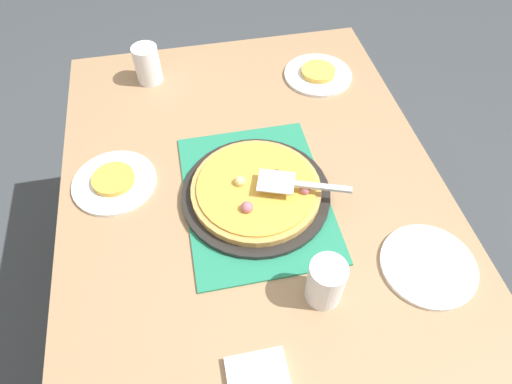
{
  "coord_description": "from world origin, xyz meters",
  "views": [
    {
      "loc": [
        0.68,
        -0.14,
        1.66
      ],
      "look_at": [
        0.0,
        0.0,
        0.77
      ],
      "focal_mm": 31.01,
      "sensor_mm": 36.0,
      "label": 1
    }
  ],
  "objects_px": {
    "cup_near": "(326,282)",
    "pizza_server": "(296,184)",
    "napkin_stack": "(259,384)",
    "plate_side": "(428,265)",
    "pizza_pan": "(256,194)",
    "served_slice_left": "(113,179)",
    "pizza": "(256,189)",
    "plate_near_left": "(114,182)",
    "cup_far": "(147,64)",
    "served_slice_right": "(318,72)",
    "plate_far_right": "(318,75)"
  },
  "relations": [
    {
      "from": "plate_near_left",
      "to": "served_slice_right",
      "type": "bearing_deg",
      "value": 116.79
    },
    {
      "from": "served_slice_left",
      "to": "cup_near",
      "type": "relative_size",
      "value": 0.92
    },
    {
      "from": "napkin_stack",
      "to": "pizza",
      "type": "bearing_deg",
      "value": 169.23
    },
    {
      "from": "plate_side",
      "to": "served_slice_left",
      "type": "xyz_separation_m",
      "value": [
        -0.39,
        -0.71,
        0.01
      ]
    },
    {
      "from": "pizza_pan",
      "to": "napkin_stack",
      "type": "bearing_deg",
      "value": -10.67
    },
    {
      "from": "served_slice_left",
      "to": "napkin_stack",
      "type": "xyz_separation_m",
      "value": [
        0.57,
        0.27,
        -0.01
      ]
    },
    {
      "from": "pizza",
      "to": "plate_far_right",
      "type": "xyz_separation_m",
      "value": [
        -0.45,
        0.3,
        -0.03
      ]
    },
    {
      "from": "served_slice_left",
      "to": "cup_far",
      "type": "bearing_deg",
      "value": 164.41
    },
    {
      "from": "plate_far_right",
      "to": "napkin_stack",
      "type": "bearing_deg",
      "value": -23.02
    },
    {
      "from": "cup_far",
      "to": "pizza_server",
      "type": "bearing_deg",
      "value": 30.24
    },
    {
      "from": "cup_far",
      "to": "napkin_stack",
      "type": "height_order",
      "value": "cup_far"
    },
    {
      "from": "cup_far",
      "to": "napkin_stack",
      "type": "xyz_separation_m",
      "value": [
        0.99,
        0.16,
        -0.05
      ]
    },
    {
      "from": "cup_near",
      "to": "napkin_stack",
      "type": "xyz_separation_m",
      "value": [
        0.16,
        -0.18,
        -0.05
      ]
    },
    {
      "from": "pizza_pan",
      "to": "napkin_stack",
      "type": "distance_m",
      "value": 0.46
    },
    {
      "from": "pizza_pan",
      "to": "served_slice_right",
      "type": "height_order",
      "value": "served_slice_right"
    },
    {
      "from": "plate_far_right",
      "to": "served_slice_left",
      "type": "height_order",
      "value": "served_slice_left"
    },
    {
      "from": "plate_far_right",
      "to": "cup_near",
      "type": "bearing_deg",
      "value": -15.61
    },
    {
      "from": "pizza",
      "to": "cup_far",
      "type": "relative_size",
      "value": 2.75
    },
    {
      "from": "plate_far_right",
      "to": "pizza_server",
      "type": "xyz_separation_m",
      "value": [
        0.48,
        -0.21,
        0.07
      ]
    },
    {
      "from": "served_slice_left",
      "to": "plate_near_left",
      "type": "bearing_deg",
      "value": 0.0
    },
    {
      "from": "cup_near",
      "to": "pizza_server",
      "type": "distance_m",
      "value": 0.26
    },
    {
      "from": "pizza",
      "to": "plate_far_right",
      "type": "distance_m",
      "value": 0.54
    },
    {
      "from": "cup_near",
      "to": "cup_far",
      "type": "relative_size",
      "value": 1.0
    },
    {
      "from": "napkin_stack",
      "to": "served_slice_left",
      "type": "bearing_deg",
      "value": -154.45
    },
    {
      "from": "pizza_server",
      "to": "plate_side",
      "type": "bearing_deg",
      "value": 46.37
    },
    {
      "from": "pizza_pan",
      "to": "cup_far",
      "type": "bearing_deg",
      "value": -155.9
    },
    {
      "from": "pizza",
      "to": "cup_far",
      "type": "xyz_separation_m",
      "value": [
        -0.54,
        -0.24,
        0.03
      ]
    },
    {
      "from": "served_slice_left",
      "to": "pizza_server",
      "type": "relative_size",
      "value": 0.48
    },
    {
      "from": "pizza_pan",
      "to": "served_slice_left",
      "type": "xyz_separation_m",
      "value": [
        -0.12,
        -0.36,
        0.01
      ]
    },
    {
      "from": "pizza",
      "to": "plate_far_right",
      "type": "relative_size",
      "value": 1.5
    },
    {
      "from": "plate_near_left",
      "to": "cup_near",
      "type": "relative_size",
      "value": 1.83
    },
    {
      "from": "pizza",
      "to": "pizza_server",
      "type": "relative_size",
      "value": 1.43
    },
    {
      "from": "cup_far",
      "to": "pizza_server",
      "type": "relative_size",
      "value": 0.52
    },
    {
      "from": "cup_near",
      "to": "pizza_server",
      "type": "height_order",
      "value": "cup_near"
    },
    {
      "from": "napkin_stack",
      "to": "plate_side",
      "type": "bearing_deg",
      "value": 112.07
    },
    {
      "from": "pizza",
      "to": "pizza_pan",
      "type": "bearing_deg",
      "value": -125.84
    },
    {
      "from": "plate_side",
      "to": "napkin_stack",
      "type": "distance_m",
      "value": 0.47
    },
    {
      "from": "cup_near",
      "to": "pizza",
      "type": "bearing_deg",
      "value": -163.18
    },
    {
      "from": "cup_far",
      "to": "pizza_server",
      "type": "height_order",
      "value": "cup_far"
    },
    {
      "from": "pizza",
      "to": "cup_near",
      "type": "bearing_deg",
      "value": 16.82
    },
    {
      "from": "pizza_pan",
      "to": "pizza",
      "type": "xyz_separation_m",
      "value": [
        0.0,
        0.0,
        0.02
      ]
    },
    {
      "from": "plate_side",
      "to": "plate_near_left",
      "type": "bearing_deg",
      "value": -119.2
    },
    {
      "from": "pizza_pan",
      "to": "pizza_server",
      "type": "relative_size",
      "value": 1.64
    },
    {
      "from": "pizza",
      "to": "plate_side",
      "type": "bearing_deg",
      "value": 51.5
    },
    {
      "from": "cup_near",
      "to": "plate_side",
      "type": "bearing_deg",
      "value": 94.06
    },
    {
      "from": "plate_side",
      "to": "cup_near",
      "type": "xyz_separation_m",
      "value": [
        0.02,
        -0.26,
        0.06
      ]
    },
    {
      "from": "plate_far_right",
      "to": "plate_near_left",
      "type": "bearing_deg",
      "value": -63.21
    },
    {
      "from": "pizza_server",
      "to": "napkin_stack",
      "type": "relative_size",
      "value": 1.93
    },
    {
      "from": "served_slice_left",
      "to": "napkin_stack",
      "type": "height_order",
      "value": "served_slice_left"
    },
    {
      "from": "plate_near_left",
      "to": "napkin_stack",
      "type": "height_order",
      "value": "napkin_stack"
    }
  ]
}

